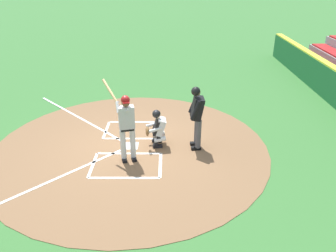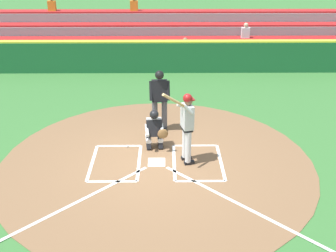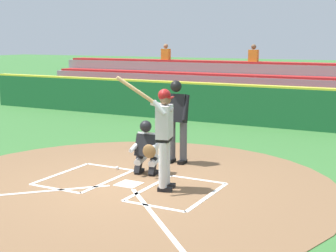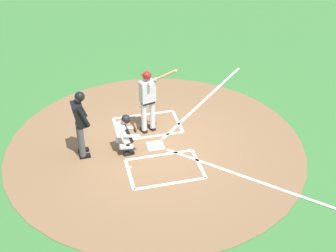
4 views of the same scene
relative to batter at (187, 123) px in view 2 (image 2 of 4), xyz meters
name	(u,v)px [view 2 (image 2 of 4)]	position (x,y,z in m)	size (l,w,h in m)	color
ground_plane	(157,163)	(0.76, 0.02, -1.10)	(120.00, 120.00, 0.00)	#387033
dirt_circle	(157,162)	(0.76, 0.02, -1.09)	(8.00, 8.00, 0.01)	brown
home_plate_and_chalk	(156,181)	(0.76, 0.90, -1.08)	(7.93, 4.91, 0.01)	white
batter	(187,123)	(0.00, 0.00, 0.00)	(0.83, 0.90, 2.13)	silver
catcher	(155,129)	(0.81, -0.77, -0.51)	(0.63, 0.62, 1.13)	black
plate_umpire	(160,96)	(0.69, -1.89, -0.02)	(0.59, 0.43, 1.86)	#4C4C51
baseball	(127,146)	(1.58, -0.82, -1.06)	(0.07, 0.07, 0.07)	white
backstop_wall	(159,57)	(0.76, -7.48, -0.45)	(22.00, 0.36, 1.31)	#1E6033
bleacher_stand	(160,39)	(0.75, -10.18, -0.40)	(20.00, 3.40, 2.55)	gray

